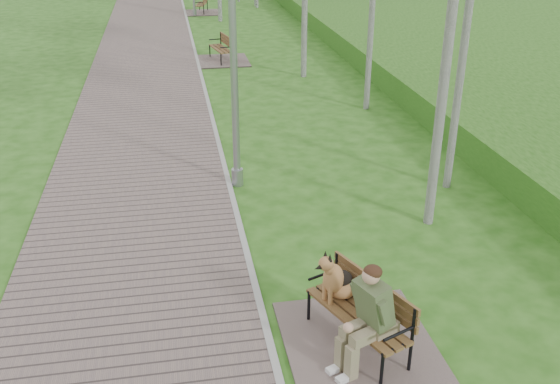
{
  "coord_description": "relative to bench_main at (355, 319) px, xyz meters",
  "views": [
    {
      "loc": [
        -0.98,
        -11.83,
        5.06
      ],
      "look_at": [
        0.5,
        -3.63,
        1.13
      ],
      "focal_mm": 40.0,
      "sensor_mm": 36.0,
      "label": 1
    }
  ],
  "objects": [
    {
      "name": "ground",
      "position": [
        -1.0,
        5.92,
        -0.45
      ],
      "size": [
        120.0,
        120.0,
        0.0
      ],
      "primitive_type": "plane",
      "color": "#235312",
      "rests_on": "ground"
    },
    {
      "name": "lamp_post_near",
      "position": [
        -0.84,
        5.11,
        2.27
      ],
      "size": [
        0.23,
        0.23,
        5.83
      ],
      "color": "gray",
      "rests_on": "ground"
    },
    {
      "name": "bench_main",
      "position": [
        0.0,
        0.0,
        0.0
      ],
      "size": [
        1.85,
        2.05,
        1.61
      ],
      "color": "#6B5956",
      "rests_on": "ground"
    },
    {
      "name": "bench_second",
      "position": [
        -0.19,
        15.31,
        -0.25
      ],
      "size": [
        1.75,
        1.95,
        1.08
      ],
      "color": "#6B5956",
      "rests_on": "ground"
    },
    {
      "name": "kerb",
      "position": [
        -1.0,
        27.42,
        -0.43
      ],
      "size": [
        0.1,
        67.0,
        0.05
      ],
      "primitive_type": "cube",
      "color": "#999993",
      "rests_on": "ground"
    },
    {
      "name": "walkway",
      "position": [
        -2.75,
        27.42,
        -0.43
      ],
      "size": [
        3.5,
        67.0,
        0.04
      ],
      "primitive_type": "cube",
      "color": "#6B5956",
      "rests_on": "ground"
    },
    {
      "name": "embankment",
      "position": [
        11.0,
        25.92,
        -0.45
      ],
      "size": [
        14.0,
        70.0,
        1.6
      ],
      "primitive_type": "cube",
      "color": "#539333",
      "rests_on": "ground"
    },
    {
      "name": "bench_third",
      "position": [
        -0.2,
        25.43,
        -0.26
      ],
      "size": [
        1.69,
        1.88,
        1.04
      ],
      "color": "#6B5956",
      "rests_on": "ground"
    }
  ]
}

